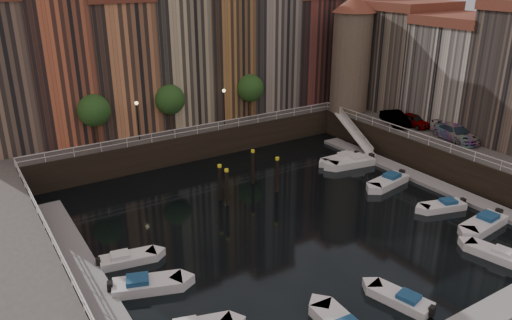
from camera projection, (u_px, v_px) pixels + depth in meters
ground at (283, 219)px, 41.94m from camera, size 200.00×200.00×0.00m
quay_far at (162, 124)px, 61.87m from camera, size 80.00×20.00×3.00m
quay_right at (506, 148)px, 53.76m from camera, size 20.00×36.00×3.00m
dock_left at (92, 284)px, 33.02m from camera, size 2.00×28.00×0.35m
dock_right at (423, 180)px, 49.15m from camera, size 2.00×28.00×0.35m
mountains at (39, 16)px, 126.53m from camera, size 145.00×100.00×18.00m
far_terrace at (192, 47)px, 58.11m from camera, size 48.70×10.30×17.50m
right_terrace at (462, 66)px, 54.64m from camera, size 9.30×24.30×14.00m
corner_tower at (351, 52)px, 59.61m from camera, size 5.20×5.20×13.80m
promenade_trees at (176, 99)px, 53.21m from camera, size 21.20×3.20×5.20m
street_lamps at (183, 107)px, 52.84m from camera, size 10.36×0.36×4.18m
railings at (252, 159)px, 44.41m from camera, size 36.08×34.04×0.52m
gangway at (354, 132)px, 57.63m from camera, size 2.78×8.32×3.73m
mooring_pilings at (245, 178)px, 45.71m from camera, size 5.70×3.25×3.78m
boat_left_2 at (146, 285)px, 32.61m from camera, size 4.88×3.12×1.10m
boat_left_3 at (127, 259)px, 35.58m from camera, size 4.27×2.16×0.96m
boat_right_0 at (484, 224)px, 40.33m from camera, size 5.05×2.31×1.14m
boat_right_1 at (444, 206)px, 43.42m from camera, size 4.27×2.56×0.96m
boat_right_2 at (389, 181)px, 48.24m from camera, size 5.01×2.55×1.12m
boat_right_3 at (352, 162)px, 52.91m from camera, size 5.29×2.61×1.19m
boat_right_4 at (342, 159)px, 53.87m from camera, size 4.59×1.75×1.05m
boat_near_2 at (402, 299)px, 31.26m from camera, size 2.48×4.33×0.97m
boat_near_3 at (496, 254)px, 36.19m from camera, size 2.34×4.33×0.97m
car_a at (413, 121)px, 55.55m from camera, size 1.78×4.17×1.40m
car_b at (395, 119)px, 56.02m from camera, size 3.01×4.90×1.52m
car_c at (456, 134)px, 50.99m from camera, size 3.34×5.83×1.59m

